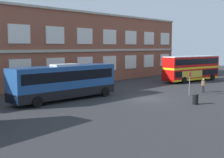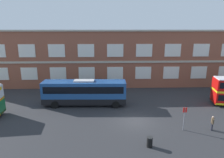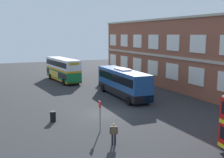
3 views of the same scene
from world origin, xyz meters
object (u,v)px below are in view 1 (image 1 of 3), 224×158
(bus_stand_flag, at_px, (190,81))
(station_litter_bin, at_px, (195,99))
(double_decker_middle, at_px, (191,68))
(touring_coach, at_px, (65,82))
(waiting_passenger, at_px, (203,85))

(bus_stand_flag, relative_size, station_litter_bin, 2.62)
(double_decker_middle, xyz_separation_m, station_litter_bin, (-17.20, -9.80, -1.63))
(double_decker_middle, distance_m, touring_coach, 24.51)
(waiting_passenger, bearing_deg, station_litter_bin, -158.71)
(bus_stand_flag, distance_m, station_litter_bin, 5.54)
(station_litter_bin, bearing_deg, double_decker_middle, 29.67)
(touring_coach, distance_m, waiting_passenger, 16.97)
(station_litter_bin, bearing_deg, touring_coach, 123.39)
(touring_coach, xyz_separation_m, bus_stand_flag, (11.73, -7.94, -0.27))
(double_decker_middle, height_order, touring_coach, double_decker_middle)
(touring_coach, relative_size, station_litter_bin, 11.72)
(double_decker_middle, relative_size, touring_coach, 0.93)
(station_litter_bin, bearing_deg, waiting_passenger, 21.29)
(waiting_passenger, bearing_deg, touring_coach, 151.54)
(double_decker_middle, height_order, station_litter_bin, double_decker_middle)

